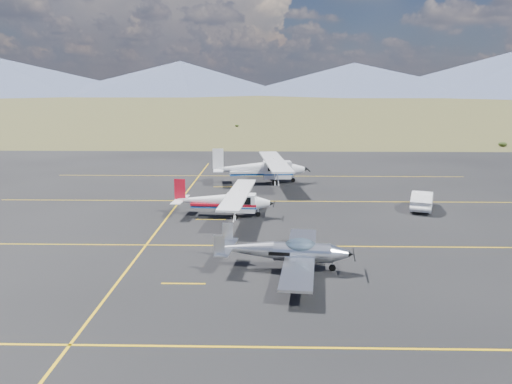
% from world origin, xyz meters
% --- Properties ---
extents(ground, '(1600.00, 1600.00, 0.00)m').
position_xyz_m(ground, '(0.00, 0.00, 0.00)').
color(ground, '#383D1C').
rests_on(ground, ground).
extents(apron, '(72.00, 72.00, 0.02)m').
position_xyz_m(apron, '(0.00, 7.00, 0.00)').
color(apron, black).
rests_on(apron, ground).
extents(aircraft_low_wing, '(6.36, 8.83, 1.91)m').
position_xyz_m(aircraft_low_wing, '(1.70, -1.57, 0.91)').
color(aircraft_low_wing, silver).
rests_on(aircraft_low_wing, apron).
extents(aircraft_cessna, '(5.97, 9.94, 2.51)m').
position_xyz_m(aircraft_cessna, '(-2.18, 8.50, 1.12)').
color(aircraft_cessna, white).
rests_on(aircraft_cessna, apron).
extents(aircraft_plain, '(7.64, 12.68, 3.20)m').
position_xyz_m(aircraft_plain, '(0.16, 20.40, 1.42)').
color(aircraft_plain, silver).
rests_on(aircraft_plain, apron).
extents(sedan, '(2.71, 4.32, 1.34)m').
position_xyz_m(sedan, '(11.91, 10.75, 0.68)').
color(sedan, white).
rests_on(sedan, apron).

